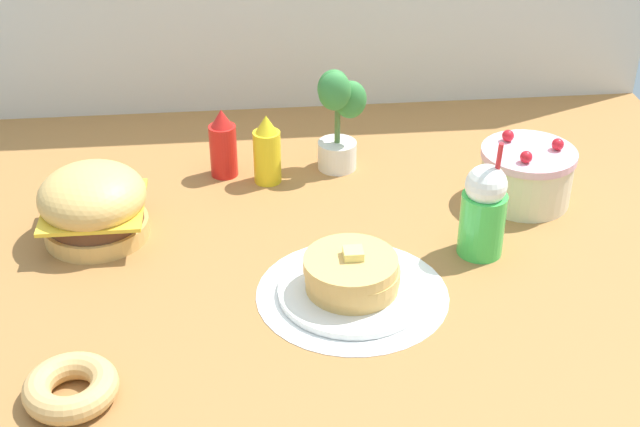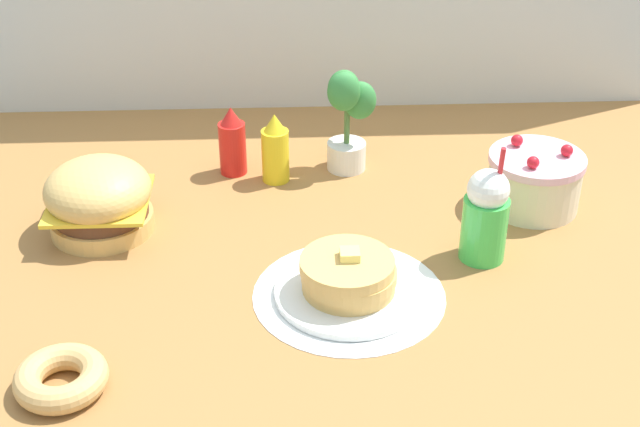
{
  "view_description": "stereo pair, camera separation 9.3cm",
  "coord_description": "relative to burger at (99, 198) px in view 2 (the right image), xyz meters",
  "views": [
    {
      "loc": [
        -0.2,
        -1.62,
        1.15
      ],
      "look_at": [
        -0.03,
        0.06,
        0.13
      ],
      "focal_mm": 50.0,
      "sensor_mm": 36.0,
      "label": 1
    },
    {
      "loc": [
        -0.1,
        -1.63,
        1.15
      ],
      "look_at": [
        -0.03,
        0.06,
        0.13
      ],
      "focal_mm": 50.0,
      "sensor_mm": 36.0,
      "label": 2
    }
  ],
  "objects": [
    {
      "name": "ground_plane",
      "position": [
        0.55,
        -0.22,
        -0.1
      ],
      "size": [
        2.13,
        1.85,
        0.02
      ],
      "primitive_type": "cube",
      "color": "#9E6B38"
    },
    {
      "name": "doily_mat",
      "position": [
        0.57,
        -0.3,
        -0.08
      ],
      "size": [
        0.42,
        0.42,
        0.0
      ],
      "primitive_type": "cylinder",
      "color": "white",
      "rests_on": "ground_plane"
    },
    {
      "name": "burger",
      "position": [
        0.0,
        0.0,
        0.0
      ],
      "size": [
        0.25,
        0.25,
        0.18
      ],
      "color": "#DBA859",
      "rests_on": "ground_plane"
    },
    {
      "name": "pancake_stack",
      "position": [
        0.57,
        -0.3,
        -0.04
      ],
      "size": [
        0.32,
        0.32,
        0.11
      ],
      "color": "white",
      "rests_on": "doily_mat"
    },
    {
      "name": "layer_cake",
      "position": [
        1.06,
        0.06,
        -0.01
      ],
      "size": [
        0.24,
        0.24,
        0.17
      ],
      "color": "beige",
      "rests_on": "ground_plane"
    },
    {
      "name": "ketchup_bottle",
      "position": [
        0.3,
        0.28,
        0.0
      ],
      "size": [
        0.07,
        0.07,
        0.19
      ],
      "color": "red",
      "rests_on": "ground_plane"
    },
    {
      "name": "mustard_bottle",
      "position": [
        0.42,
        0.23,
        0.0
      ],
      "size": [
        0.07,
        0.07,
        0.19
      ],
      "color": "yellow",
      "rests_on": "ground_plane"
    },
    {
      "name": "cream_soda_cup",
      "position": [
        0.89,
        -0.16,
        0.03
      ],
      "size": [
        0.1,
        0.1,
        0.29
      ],
      "color": "green",
      "rests_on": "ground_plane"
    },
    {
      "name": "donut_pink_glaze",
      "position": [
        0.02,
        -0.56,
        -0.06
      ],
      "size": [
        0.18,
        0.18,
        0.05
      ],
      "color": "tan",
      "rests_on": "ground_plane"
    },
    {
      "name": "potted_plant",
      "position": [
        0.61,
        0.29,
        0.07
      ],
      "size": [
        0.13,
        0.12,
        0.29
      ],
      "color": "white",
      "rests_on": "ground_plane"
    }
  ]
}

